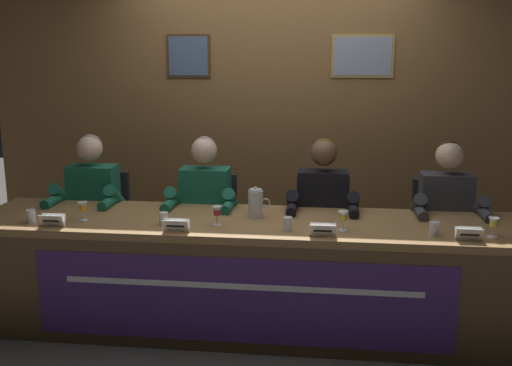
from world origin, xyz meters
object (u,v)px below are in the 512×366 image
Objects in this scene: chair_center_right at (322,240)px; panelist_center_right at (322,211)px; juice_glass_center_left at (217,212)px; chair_far_left at (102,232)px; nameplate_center_left at (176,225)px; panelist_center_left at (203,208)px; juice_glass_far_left at (83,208)px; nameplate_center_right at (323,230)px; juice_glass_far_right at (493,223)px; water_cup_center_right at (287,224)px; water_cup_far_right at (434,229)px; conference_table at (254,260)px; water_pitcher_central at (256,203)px; water_cup_far_left at (31,217)px; panelist_far_right at (447,215)px; panelist_far_left at (90,204)px; nameplate_far_right at (469,234)px; water_cup_center_left at (164,220)px; juice_glass_center_right at (343,217)px; chair_center_left at (209,236)px; nameplate_far_left at (52,220)px; chair_far_right at (439,244)px.

chair_center_right is 0.34m from panelist_center_right.
juice_glass_center_left is 0.10× the size of panelist_center_right.
chair_far_left reaches higher than nameplate_center_left.
panelist_center_left is at bearing -12.99° from chair_far_left.
chair_far_left is at bearing 145.72° from juice_glass_center_left.
panelist_center_right is at bearing 18.59° from juice_glass_far_left.
juice_glass_far_right reaches higher than nameplate_center_right.
water_cup_center_right and water_cup_far_right have the same top height.
water_pitcher_central reaches higher than conference_table.
conference_table is 44.35× the size of water_cup_far_left.
water_cup_far_left is at bearing -167.53° from panelist_far_right.
chair_far_left is at bearing 180.00° from chair_center_right.
panelist_far_left is 8.02× the size of nameplate_far_right.
juice_glass_far_left is at bearing 175.00° from water_cup_center_left.
panelist_center_left is at bearing 87.94° from nameplate_center_left.
panelist_far_right reaches higher than conference_table.
chair_center_left is at bearing 143.00° from juice_glass_center_right.
panelist_far_left reaches higher than chair_center_right.
juice_glass_far_left is at bearing -71.76° from panelist_far_left.
chair_far_left reaches higher than conference_table.
chair_far_left is at bearing 161.52° from nameplate_far_right.
panelist_center_right is at bearing 150.08° from juice_glass_far_right.
panelist_center_left is at bearing 143.63° from water_pitcher_central.
water_pitcher_central is (1.29, -0.51, 0.40)m from chair_far_left.
chair_center_left is 10.75× the size of water_cup_far_right.
panelist_far_left reaches higher than water_cup_center_right.
juice_glass_center_left is 0.78× the size of nameplate_center_right.
water_cup_center_right is at bearing -2.73° from juice_glass_far_left.
water_pitcher_central is (-1.30, 0.36, 0.05)m from nameplate_far_right.
panelist_far_left is 0.68m from nameplate_far_left.
panelist_far_left is 7.80× the size of nameplate_center_right.
chair_center_left is 0.97m from nameplate_center_left.
panelist_far_right is at bearing 36.75° from juice_glass_center_right.
water_cup_center_right is at bearing 9.14° from nameplate_center_left.
panelist_center_left reaches higher than nameplate_center_right.
water_cup_center_left is at bearing -100.05° from chair_center_left.
conference_table is at bearing -130.91° from panelist_center_right.
panelist_far_right reaches higher than nameplate_far_right.
water_pitcher_central is at bearing 169.41° from juice_glass_far_right.
chair_far_left reaches higher than nameplate_far_left.
nameplate_center_right is at bearing -40.14° from water_pitcher_central.
water_cup_far_right is at bearing -0.64° from water_cup_center_left.
juice_glass_center_left is 1.46× the size of water_cup_far_right.
chair_far_right is (1.76, 0.90, -0.35)m from nameplate_center_left.
juice_glass_far_right is (2.75, -0.78, 0.40)m from chair_far_left.
water_pitcher_central is (-1.12, 0.28, 0.06)m from water_cup_far_right.
chair_far_right is at bearing 16.63° from juice_glass_far_left.
water_cup_center_right is (-0.21, -0.79, 0.35)m from chair_center_right.
water_cup_far_left is at bearing 174.71° from nameplate_center_left.
panelist_center_right is 10.01× the size of juice_glass_center_right.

